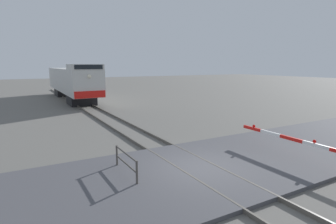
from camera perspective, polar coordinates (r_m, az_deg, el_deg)
name	(u,v)px	position (r m, az deg, el deg)	size (l,w,h in m)	color
ground_plane	(199,171)	(10.94, 6.45, -12.13)	(160.00, 160.00, 0.00)	#605E59
rail_track_left	(183,173)	(10.53, 3.22, -12.53)	(0.08, 80.00, 0.15)	#59544C
rail_track_right	(213,166)	(11.32, 9.46, -11.02)	(0.08, 80.00, 0.15)	#59544C
road_surface	(199,169)	(10.91, 6.46, -11.78)	(36.00, 6.25, 0.14)	#47474C
locomotive	(72,81)	(33.85, -19.39, 6.10)	(2.94, 17.19, 4.12)	black
guard_railing	(126,161)	(10.21, -8.77, -10.17)	(0.08, 2.08, 0.95)	#4C4742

